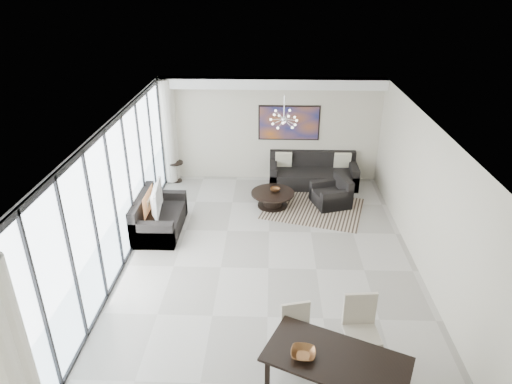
{
  "coord_description": "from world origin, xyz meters",
  "views": [
    {
      "loc": [
        0.01,
        -7.59,
        5.38
      ],
      "look_at": [
        -0.28,
        0.94,
        1.25
      ],
      "focal_mm": 32.0,
      "sensor_mm": 36.0,
      "label": 1
    }
  ],
  "objects_px": {
    "coffee_table": "(273,198)",
    "dining_table": "(336,363)",
    "tv_console": "(148,223)",
    "television": "(153,200)",
    "sofa_main": "(313,175)"
  },
  "relations": [
    {
      "from": "tv_console",
      "to": "television",
      "type": "relative_size",
      "value": 1.34
    },
    {
      "from": "tv_console",
      "to": "dining_table",
      "type": "height_order",
      "value": "dining_table"
    },
    {
      "from": "sofa_main",
      "to": "dining_table",
      "type": "xyz_separation_m",
      "value": [
        -0.27,
        -7.17,
        0.4
      ]
    },
    {
      "from": "television",
      "to": "dining_table",
      "type": "distance_m",
      "value": 5.7
    },
    {
      "from": "coffee_table",
      "to": "dining_table",
      "type": "xyz_separation_m",
      "value": [
        0.85,
        -5.82,
        0.48
      ]
    },
    {
      "from": "tv_console",
      "to": "dining_table",
      "type": "distance_m",
      "value": 5.79
    },
    {
      "from": "coffee_table",
      "to": "television",
      "type": "distance_m",
      "value": 3.05
    },
    {
      "from": "tv_console",
      "to": "dining_table",
      "type": "relative_size",
      "value": 0.72
    },
    {
      "from": "coffee_table",
      "to": "sofa_main",
      "type": "distance_m",
      "value": 1.75
    },
    {
      "from": "sofa_main",
      "to": "dining_table",
      "type": "relative_size",
      "value": 1.14
    },
    {
      "from": "sofa_main",
      "to": "dining_table",
      "type": "height_order",
      "value": "sofa_main"
    },
    {
      "from": "coffee_table",
      "to": "television",
      "type": "bearing_deg",
      "value": -153.48
    },
    {
      "from": "coffee_table",
      "to": "tv_console",
      "type": "height_order",
      "value": "tv_console"
    },
    {
      "from": "coffee_table",
      "to": "tv_console",
      "type": "relative_size",
      "value": 0.72
    },
    {
      "from": "coffee_table",
      "to": "dining_table",
      "type": "bearing_deg",
      "value": -81.73
    }
  ]
}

